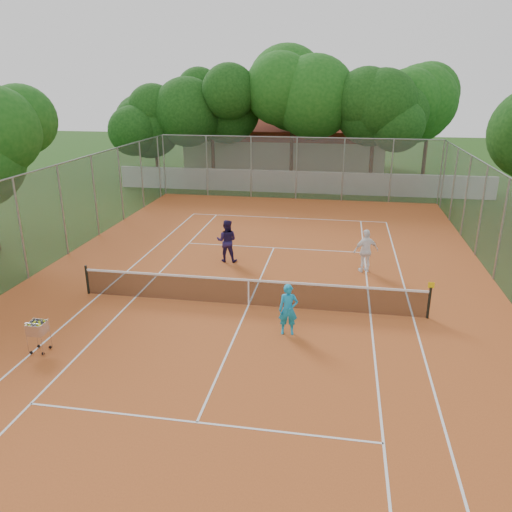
% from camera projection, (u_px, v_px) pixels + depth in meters
% --- Properties ---
extents(ground, '(120.00, 120.00, 0.00)m').
position_uv_depth(ground, '(249.00, 306.00, 17.23)').
color(ground, '#1A3B10').
rests_on(ground, ground).
extents(court_pad, '(18.00, 34.00, 0.02)m').
position_uv_depth(court_pad, '(249.00, 305.00, 17.23)').
color(court_pad, '#B75623').
rests_on(court_pad, ground).
extents(court_lines, '(10.98, 23.78, 0.01)m').
position_uv_depth(court_lines, '(249.00, 305.00, 17.22)').
color(court_lines, white).
rests_on(court_lines, court_pad).
extents(tennis_net, '(11.88, 0.10, 0.98)m').
position_uv_depth(tennis_net, '(249.00, 292.00, 17.06)').
color(tennis_net, black).
rests_on(tennis_net, court_pad).
extents(perimeter_fence, '(18.00, 34.00, 4.00)m').
position_uv_depth(perimeter_fence, '(248.00, 251.00, 16.57)').
color(perimeter_fence, slate).
rests_on(perimeter_fence, ground).
extents(boundary_wall, '(26.00, 0.30, 1.50)m').
position_uv_depth(boundary_wall, '(299.00, 182.00, 34.67)').
color(boundary_wall, silver).
rests_on(boundary_wall, ground).
extents(clubhouse, '(16.40, 9.00, 4.40)m').
position_uv_depth(clubhouse, '(287.00, 144.00, 43.82)').
color(clubhouse, beige).
rests_on(clubhouse, ground).
extents(tropical_trees, '(29.00, 19.00, 10.00)m').
position_uv_depth(tropical_trees, '(304.00, 116.00, 36.06)').
color(tropical_trees, '#0E360D').
rests_on(tropical_trees, ground).
extents(player_near, '(0.63, 0.46, 1.60)m').
position_uv_depth(player_near, '(288.00, 310.00, 15.02)').
color(player_near, '#1795CB').
rests_on(player_near, court_pad).
extents(player_far_left, '(0.90, 0.71, 1.83)m').
position_uv_depth(player_far_left, '(227.00, 241.00, 21.17)').
color(player_far_left, '#211746').
rests_on(player_far_left, court_pad).
extents(player_far_right, '(1.12, 0.78, 1.77)m').
position_uv_depth(player_far_right, '(366.00, 251.00, 19.99)').
color(player_far_right, white).
rests_on(player_far_right, court_pad).
extents(ball_hopper, '(0.52, 0.52, 1.01)m').
position_uv_depth(ball_hopper, '(39.00, 336.00, 14.08)').
color(ball_hopper, silver).
rests_on(ball_hopper, court_pad).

